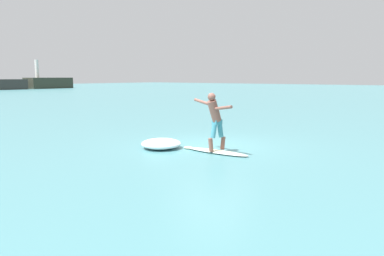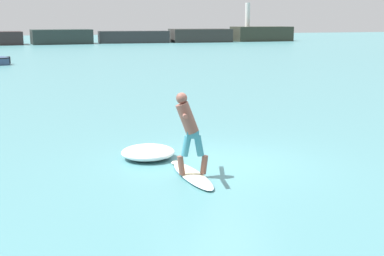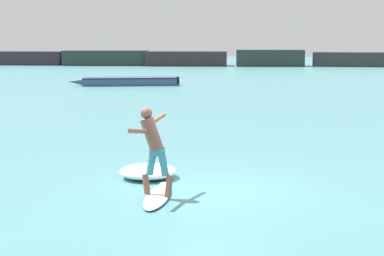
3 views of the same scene
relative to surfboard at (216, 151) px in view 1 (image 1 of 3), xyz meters
name	(u,v)px [view 1 (image 1 of 3)]	position (x,y,z in m)	size (l,w,h in m)	color
ground_plane	(211,146)	(0.90, 0.81, -0.04)	(200.00, 200.00, 0.00)	teal
surfboard	(216,151)	(0.00, 0.00, 0.00)	(0.52, 2.38, 0.21)	beige
surfer	(215,117)	(-0.09, -0.02, 1.10)	(0.79, 1.65, 1.79)	brown
wave_foam_at_tail	(161,144)	(-0.53, 1.81, 0.12)	(1.78, 1.77, 0.32)	white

